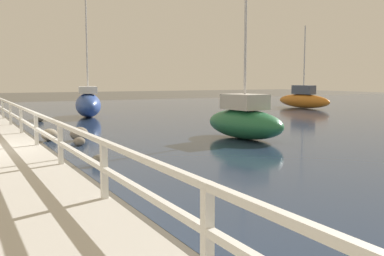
# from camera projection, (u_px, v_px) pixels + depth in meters

# --- Properties ---
(railing) EXTENTS (0.10, 32.50, 0.93)m
(railing) POSITION_uv_depth(u_px,v_px,m) (36.00, 123.00, 12.68)
(railing) COLOR white
(railing) RESTS_ON dock_walkway
(boulder_upstream) EXTENTS (0.37, 0.33, 0.28)m
(boulder_upstream) POSITION_uv_depth(u_px,v_px,m) (79.00, 141.00, 14.17)
(boulder_upstream) COLOR slate
(boulder_upstream) RESTS_ON ground
(boulder_downstream) EXTENTS (0.56, 0.50, 0.42)m
(boulder_downstream) POSITION_uv_depth(u_px,v_px,m) (50.00, 135.00, 15.32)
(boulder_downstream) COLOR gray
(boulder_downstream) RESTS_ON ground
(boulder_near_dock) EXTENTS (0.38, 0.34, 0.29)m
(boulder_near_dock) POSITION_uv_depth(u_px,v_px,m) (40.00, 119.00, 22.12)
(boulder_near_dock) COLOR #666056
(boulder_near_dock) RESTS_ON ground
(boulder_far_strip) EXTENTS (0.37, 0.33, 0.28)m
(boulder_far_strip) POSITION_uv_depth(u_px,v_px,m) (99.00, 160.00, 10.91)
(boulder_far_strip) COLOR #666056
(boulder_far_strip) RESTS_ON ground
(boulder_mid_strip) EXTENTS (0.62, 0.56, 0.47)m
(boulder_mid_strip) POSITION_uv_depth(u_px,v_px,m) (79.00, 134.00, 15.39)
(boulder_mid_strip) COLOR slate
(boulder_mid_strip) RESTS_ON ground
(sailboat_blue) EXTENTS (2.23, 4.29, 8.01)m
(sailboat_blue) POSITION_uv_depth(u_px,v_px,m) (88.00, 104.00, 24.83)
(sailboat_blue) COLOR #2D4C9E
(sailboat_blue) RESTS_ON water_surface
(sailboat_orange) EXTENTS (0.98, 5.16, 5.88)m
(sailboat_orange) POSITION_uv_depth(u_px,v_px,m) (303.00, 99.00, 32.59)
(sailboat_orange) COLOR orange
(sailboat_orange) RESTS_ON water_surface
(sailboat_green) EXTENTS (1.89, 3.73, 6.94)m
(sailboat_green) POSITION_uv_depth(u_px,v_px,m) (244.00, 120.00, 15.79)
(sailboat_green) COLOR #236B42
(sailboat_green) RESTS_ON water_surface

